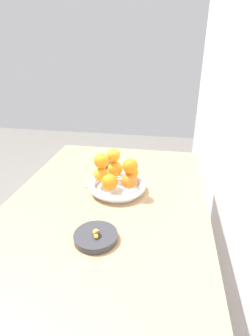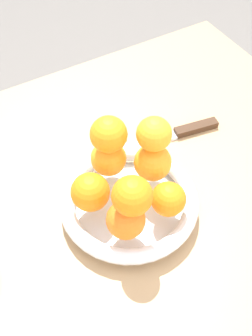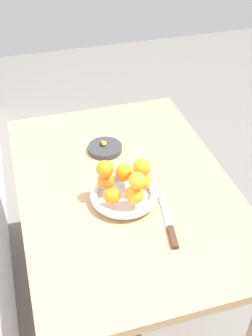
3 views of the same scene
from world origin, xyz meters
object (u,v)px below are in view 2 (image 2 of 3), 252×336
(orange_4, at_px, (109,158))
(orange_5, at_px, (132,196))
(fruit_bowl, at_px, (129,202))
(orange_1, at_px, (126,220))
(orange_3, at_px, (153,162))
(orange_0, at_px, (90,192))
(orange_6, at_px, (153,133))
(knife, at_px, (168,136))
(dining_table, at_px, (85,243))
(orange_7, at_px, (109,135))
(orange_2, at_px, (168,199))

(orange_4, xyz_separation_m, orange_5, (0.03, 0.12, 0.06))
(orange_4, bearing_deg, fruit_bowl, 91.39)
(orange_1, xyz_separation_m, orange_3, (-0.09, -0.07, 0.00))
(orange_0, bearing_deg, orange_6, -174.79)
(orange_6, relative_size, knife, 0.22)
(dining_table, distance_m, orange_3, 0.21)
(orange_1, xyz_separation_m, orange_5, (-0.01, 0.00, 0.06))
(knife, bearing_deg, orange_4, 15.56)
(orange_1, height_order, orange_6, orange_6)
(orange_5, relative_size, knife, 0.23)
(orange_1, bearing_deg, orange_6, -139.71)
(orange_0, bearing_deg, orange_1, 107.88)
(orange_7, bearing_deg, fruit_bowl, 90.89)
(orange_5, bearing_deg, dining_table, -58.65)
(dining_table, distance_m, knife, 0.26)
(orange_4, height_order, orange_7, orange_7)
(orange_1, bearing_deg, dining_table, -62.05)
(dining_table, relative_size, orange_4, 18.21)
(fruit_bowl, bearing_deg, orange_3, -160.61)
(orange_0, bearing_deg, fruit_bowl, 163.39)
(orange_3, bearing_deg, orange_0, 1.10)
(fruit_bowl, relative_size, knife, 0.90)
(knife, bearing_deg, orange_5, 42.49)
(orange_3, bearing_deg, orange_7, -35.98)
(orange_0, distance_m, knife, 0.24)
(dining_table, height_order, orange_4, orange_4)
(orange_2, bearing_deg, fruit_bowl, -52.61)
(fruit_bowl, height_order, knife, fruit_bowl)
(fruit_bowl, relative_size, orange_0, 3.71)
(orange_2, height_order, orange_7, orange_7)
(orange_0, relative_size, orange_1, 1.04)
(orange_4, xyz_separation_m, orange_6, (-0.06, 0.04, 0.06))
(orange_5, bearing_deg, orange_4, -102.41)
(dining_table, relative_size, knife, 4.23)
(orange_0, xyz_separation_m, orange_7, (-0.06, -0.04, 0.06))
(orange_3, distance_m, orange_7, 0.09)
(fruit_bowl, distance_m, knife, 0.19)
(orange_1, bearing_deg, orange_5, 157.85)
(fruit_bowl, height_order, orange_5, orange_5)
(orange_2, xyz_separation_m, orange_6, (-0.02, -0.08, 0.06))
(orange_2, bearing_deg, orange_0, -35.14)
(orange_2, bearing_deg, orange_3, -103.13)
(fruit_bowl, height_order, orange_1, orange_1)
(fruit_bowl, bearing_deg, orange_1, 55.39)
(orange_1, distance_m, orange_7, 0.14)
(orange_2, xyz_separation_m, orange_5, (0.07, 0.00, 0.06))
(dining_table, distance_m, orange_2, 0.21)
(orange_3, distance_m, orange_4, 0.07)
(orange_7, bearing_deg, orange_1, 72.76)
(orange_4, distance_m, knife, 0.17)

